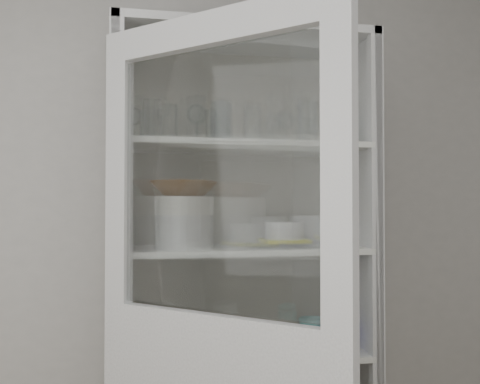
{
  "coord_description": "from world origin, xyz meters",
  "views": [
    {
      "loc": [
        -0.3,
        -1.03,
        1.41
      ],
      "look_at": [
        0.2,
        1.27,
        1.48
      ],
      "focal_mm": 45.0,
      "sensor_mm": 36.0,
      "label": 1
    }
  ],
  "objects_px": {
    "goblet_1": "(197,123)",
    "goblet_3": "(329,128)",
    "goblet_2": "(285,128)",
    "white_canister": "(155,334)",
    "grey_bowl_stack": "(306,230)",
    "measuring_cups": "(228,351)",
    "goblet_0": "(134,125)",
    "terracotta_bowl": "(184,189)",
    "white_ramekin": "(284,230)",
    "teal_jar": "(226,335)",
    "glass_platter": "(284,244)",
    "cream_bowl": "(184,206)",
    "mug_white": "(271,345)",
    "mug_teal": "(312,330)",
    "mug_blue": "(342,334)",
    "yellow_trivet": "(284,241)",
    "plate_stack_back": "(188,232)",
    "plate_stack_front": "(184,232)",
    "pantry_cabinet": "(237,326)"
  },
  "relations": [
    {
      "from": "plate_stack_front",
      "to": "terracotta_bowl",
      "type": "relative_size",
      "value": 0.88
    },
    {
      "from": "mug_white",
      "to": "white_canister",
      "type": "relative_size",
      "value": 0.69
    },
    {
      "from": "cream_bowl",
      "to": "teal_jar",
      "type": "relative_size",
      "value": 2.14
    },
    {
      "from": "terracotta_bowl",
      "to": "grey_bowl_stack",
      "type": "bearing_deg",
      "value": 12.7
    },
    {
      "from": "goblet_2",
      "to": "mug_teal",
      "type": "bearing_deg",
      "value": -40.16
    },
    {
      "from": "glass_platter",
      "to": "white_ramekin",
      "type": "bearing_deg",
      "value": 0.0
    },
    {
      "from": "mug_teal",
      "to": "mug_blue",
      "type": "bearing_deg",
      "value": -39.18
    },
    {
      "from": "terracotta_bowl",
      "to": "white_ramekin",
      "type": "relative_size",
      "value": 1.54
    },
    {
      "from": "white_ramekin",
      "to": "teal_jar",
      "type": "distance_m",
      "value": 0.47
    },
    {
      "from": "cream_bowl",
      "to": "yellow_trivet",
      "type": "xyz_separation_m",
      "value": [
        0.4,
        0.04,
        -0.14
      ]
    },
    {
      "from": "plate_stack_back",
      "to": "mug_blue",
      "type": "height_order",
      "value": "plate_stack_back"
    },
    {
      "from": "plate_stack_back",
      "to": "measuring_cups",
      "type": "height_order",
      "value": "plate_stack_back"
    },
    {
      "from": "cream_bowl",
      "to": "teal_jar",
      "type": "xyz_separation_m",
      "value": [
        0.18,
        0.11,
        -0.51
      ]
    },
    {
      "from": "mug_white",
      "to": "white_canister",
      "type": "bearing_deg",
      "value": 170.82
    },
    {
      "from": "goblet_0",
      "to": "goblet_2",
      "type": "height_order",
      "value": "goblet_2"
    },
    {
      "from": "white_canister",
      "to": "teal_jar",
      "type": "bearing_deg",
      "value": -2.45
    },
    {
      "from": "goblet_3",
      "to": "pantry_cabinet",
      "type": "bearing_deg",
      "value": -175.1
    },
    {
      "from": "goblet_1",
      "to": "white_canister",
      "type": "bearing_deg",
      "value": -161.36
    },
    {
      "from": "goblet_0",
      "to": "goblet_3",
      "type": "relative_size",
      "value": 0.92
    },
    {
      "from": "grey_bowl_stack",
      "to": "measuring_cups",
      "type": "bearing_deg",
      "value": -159.42
    },
    {
      "from": "yellow_trivet",
      "to": "white_ramekin",
      "type": "bearing_deg",
      "value": 0.0
    },
    {
      "from": "goblet_1",
      "to": "goblet_3",
      "type": "xyz_separation_m",
      "value": [
        0.57,
        0.0,
        -0.0
      ]
    },
    {
      "from": "white_canister",
      "to": "yellow_trivet",
      "type": "bearing_deg",
      "value": -8.6
    },
    {
      "from": "goblet_3",
      "to": "teal_jar",
      "type": "relative_size",
      "value": 1.77
    },
    {
      "from": "goblet_3",
      "to": "white_ramekin",
      "type": "xyz_separation_m",
      "value": [
        -0.24,
        -0.14,
        -0.43
      ]
    },
    {
      "from": "grey_bowl_stack",
      "to": "mug_teal",
      "type": "height_order",
      "value": "grey_bowl_stack"
    },
    {
      "from": "glass_platter",
      "to": "grey_bowl_stack",
      "type": "distance_m",
      "value": 0.15
    },
    {
      "from": "cream_bowl",
      "to": "white_ramekin",
      "type": "bearing_deg",
      "value": 6.01
    },
    {
      "from": "plate_stack_front",
      "to": "cream_bowl",
      "type": "distance_m",
      "value": 0.1
    },
    {
      "from": "pantry_cabinet",
      "to": "goblet_2",
      "type": "relative_size",
      "value": 11.9
    },
    {
      "from": "goblet_2",
      "to": "terracotta_bowl",
      "type": "xyz_separation_m",
      "value": [
        -0.45,
        -0.21,
        -0.26
      ]
    },
    {
      "from": "plate_stack_front",
      "to": "goblet_0",
      "type": "bearing_deg",
      "value": 133.03
    },
    {
      "from": "grey_bowl_stack",
      "to": "goblet_3",
      "type": "bearing_deg",
      "value": 26.58
    },
    {
      "from": "yellow_trivet",
      "to": "teal_jar",
      "type": "xyz_separation_m",
      "value": [
        -0.22,
        0.06,
        -0.37
      ]
    },
    {
      "from": "pantry_cabinet",
      "to": "teal_jar",
      "type": "height_order",
      "value": "pantry_cabinet"
    },
    {
      "from": "goblet_2",
      "to": "goblet_0",
      "type": "bearing_deg",
      "value": -178.83
    },
    {
      "from": "teal_jar",
      "to": "yellow_trivet",
      "type": "bearing_deg",
      "value": -16.12
    },
    {
      "from": "white_ramekin",
      "to": "white_canister",
      "type": "distance_m",
      "value": 0.64
    },
    {
      "from": "cream_bowl",
      "to": "measuring_cups",
      "type": "bearing_deg",
      "value": -5.25
    },
    {
      "from": "white_ramekin",
      "to": "mug_blue",
      "type": "distance_m",
      "value": 0.48
    },
    {
      "from": "plate_stack_back",
      "to": "mug_teal",
      "type": "xyz_separation_m",
      "value": [
        0.5,
        -0.07,
        -0.41
      ]
    },
    {
      "from": "terracotta_bowl",
      "to": "yellow_trivet",
      "type": "height_order",
      "value": "terracotta_bowl"
    },
    {
      "from": "glass_platter",
      "to": "cream_bowl",
      "type": "bearing_deg",
      "value": -173.99
    },
    {
      "from": "goblet_2",
      "to": "goblet_3",
      "type": "xyz_separation_m",
      "value": [
        0.19,
        -0.03,
        0.0
      ]
    },
    {
      "from": "goblet_1",
      "to": "glass_platter",
      "type": "height_order",
      "value": "goblet_1"
    },
    {
      "from": "plate_stack_front",
      "to": "mug_white",
      "type": "height_order",
      "value": "plate_stack_front"
    },
    {
      "from": "cream_bowl",
      "to": "plate_stack_front",
      "type": "bearing_deg",
      "value": 0.0
    },
    {
      "from": "goblet_2",
      "to": "white_canister",
      "type": "relative_size",
      "value": 1.35
    },
    {
      "from": "cream_bowl",
      "to": "mug_blue",
      "type": "xyz_separation_m",
      "value": [
        0.64,
        0.05,
        -0.51
      ]
    },
    {
      "from": "goblet_2",
      "to": "teal_jar",
      "type": "bearing_deg",
      "value": -159.66
    }
  ]
}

